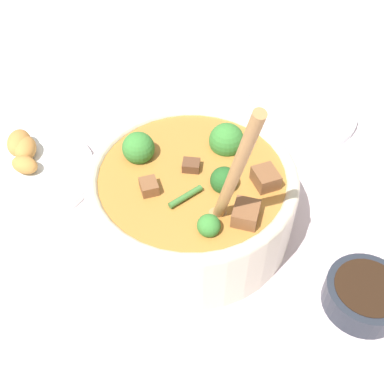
# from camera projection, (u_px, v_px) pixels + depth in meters

# --- Properties ---
(ground_plane) EXTENTS (4.00, 4.00, 0.00)m
(ground_plane) POSITION_uv_depth(u_px,v_px,m) (192.00, 224.00, 0.63)
(ground_plane) COLOR silver
(stew_bowl) EXTENTS (0.25, 0.25, 0.27)m
(stew_bowl) POSITION_uv_depth(u_px,v_px,m) (192.00, 196.00, 0.59)
(stew_bowl) COLOR beige
(stew_bowl) RESTS_ON ground_plane
(condiment_bowl) EXTENTS (0.09, 0.09, 0.03)m
(condiment_bowl) POSITION_uv_depth(u_px,v_px,m) (365.00, 294.00, 0.54)
(condiment_bowl) COLOR #232833
(condiment_bowl) RESTS_ON ground_plane
(empty_plate) EXTENTS (0.19, 0.19, 0.02)m
(empty_plate) POSITION_uv_depth(u_px,v_px,m) (298.00, 110.00, 0.78)
(empty_plate) COLOR white
(empty_plate) RESTS_ON ground_plane
(food_plate) EXTENTS (0.19, 0.19, 0.04)m
(food_plate) POSITION_uv_depth(u_px,v_px,m) (28.00, 169.00, 0.68)
(food_plate) COLOR white
(food_plate) RESTS_ON ground_plane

